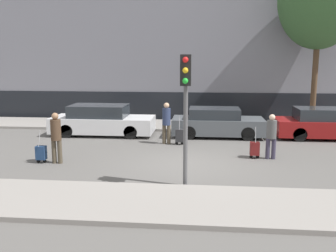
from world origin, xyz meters
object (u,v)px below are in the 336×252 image
at_px(trolley_left, 41,153).
at_px(parked_car_1, 217,123).
at_px(parked_car_2, 328,124).
at_px(traffic_light, 186,94).
at_px(trolley_center, 179,136).
at_px(parked_car_0, 102,121).
at_px(pedestrian_left, 56,135).
at_px(pedestrian_center, 166,121).
at_px(pedestrian_right, 271,134).
at_px(trolley_right, 255,149).

bearing_deg(trolley_left, parked_car_1, 39.68).
bearing_deg(parked_car_2, traffic_light, -130.22).
height_order(parked_car_1, trolley_center, parked_car_1).
height_order(parked_car_0, traffic_light, traffic_light).
bearing_deg(pedestrian_left, parked_car_1, 41.08).
xyz_separation_m(parked_car_2, pedestrian_center, (-7.00, -1.79, 0.34)).
xyz_separation_m(pedestrian_left, pedestrian_right, (7.26, 1.28, -0.08)).
bearing_deg(parked_car_1, parked_car_2, 0.70).
bearing_deg(pedestrian_center, trolley_center, 179.94).
relative_size(pedestrian_left, pedestrian_center, 1.00).
distance_m(parked_car_1, traffic_light, 7.33).
bearing_deg(pedestrian_left, parked_car_2, 24.77).
bearing_deg(trolley_left, traffic_light, -21.66).
height_order(parked_car_2, trolley_left, parked_car_2).
height_order(pedestrian_center, trolley_right, pedestrian_center).
distance_m(pedestrian_center, traffic_light, 5.59).
distance_m(parked_car_1, trolley_right, 3.92).
distance_m(parked_car_1, trolley_left, 7.86).
distance_m(parked_car_2, trolley_center, 6.73).
bearing_deg(pedestrian_left, trolley_center, 37.93).
height_order(parked_car_0, pedestrian_right, pedestrian_right).
relative_size(parked_car_2, traffic_light, 1.30).
bearing_deg(trolley_center, parked_car_2, 16.17).
bearing_deg(parked_car_2, pedestrian_left, -153.99).
height_order(pedestrian_left, pedestrian_right, pedestrian_left).
distance_m(pedestrian_left, trolley_right, 6.86).
bearing_deg(trolley_center, traffic_light, -84.47).
height_order(pedestrian_right, traffic_light, traffic_light).
relative_size(parked_car_2, pedestrian_right, 2.93).
height_order(parked_car_1, pedestrian_right, pedestrian_right).
relative_size(parked_car_2, pedestrian_left, 2.71).
distance_m(trolley_center, trolley_right, 3.38).
bearing_deg(trolley_left, trolley_right, 10.15).
xyz_separation_m(trolley_center, traffic_light, (0.50, -5.17, 2.18)).
bearing_deg(traffic_light, parked_car_1, 81.23).
xyz_separation_m(parked_car_2, traffic_light, (-5.96, -7.05, 1.92)).
xyz_separation_m(trolley_left, trolley_right, (7.26, 1.30, 0.00)).
distance_m(parked_car_2, pedestrian_center, 7.23).
bearing_deg(pedestrian_center, traffic_light, 110.26).
bearing_deg(parked_car_0, parked_car_1, 1.16).
relative_size(parked_car_1, pedestrian_right, 2.57).
xyz_separation_m(trolley_right, traffic_light, (-2.29, -3.27, 2.21)).
bearing_deg(pedestrian_right, pedestrian_center, 154.02).
xyz_separation_m(trolley_left, trolley_center, (4.46, 3.20, 0.03)).
bearing_deg(pedestrian_center, trolley_left, 49.02).
xyz_separation_m(parked_car_2, pedestrian_right, (-3.12, -3.79, 0.26)).
bearing_deg(trolley_left, pedestrian_center, 39.99).
xyz_separation_m(pedestrian_center, pedestrian_right, (3.89, -2.00, -0.08)).
bearing_deg(traffic_light, pedestrian_left, 155.80).
height_order(parked_car_1, pedestrian_left, pedestrian_left).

